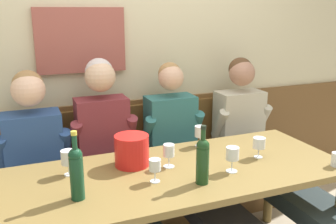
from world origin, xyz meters
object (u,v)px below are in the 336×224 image
(ice_bucket, at_px, (132,150))
(wine_glass_center_front, at_px, (259,144))
(person_right_seat, at_px, (262,149))
(wine_glass_near_bucket, at_px, (169,151))
(wine_glass_by_bottle, at_px, (68,159))
(wine_glass_mid_left, at_px, (200,132))
(person_center_left_seat, at_px, (115,169))
(wine_bottle_green_tall, at_px, (76,171))
(wine_glass_center_rear, at_px, (232,154))
(wine_glass_left_end, at_px, (155,166))
(person_left_seat, at_px, (190,163))
(wall_bench, at_px, (144,190))
(dining_table, at_px, (180,183))
(person_center_right_seat, at_px, (39,184))
(wine_bottle_amber_mid, at_px, (203,159))

(ice_bucket, relative_size, wine_glass_center_front, 1.57)
(person_right_seat, bearing_deg, wine_glass_near_bucket, -162.02)
(wine_glass_center_front, xyz_separation_m, wine_glass_by_bottle, (-1.16, 0.19, 0.01))
(wine_glass_mid_left, bearing_deg, person_center_left_seat, 175.35)
(wine_bottle_green_tall, bearing_deg, wine_glass_center_rear, -0.44)
(wine_glass_left_end, distance_m, wine_glass_by_bottle, 0.51)
(person_left_seat, distance_m, wine_glass_near_bucket, 0.46)
(person_left_seat, bearing_deg, wine_glass_near_bucket, -134.10)
(wine_glass_mid_left, bearing_deg, wine_bottle_green_tall, -153.90)
(person_right_seat, bearing_deg, ice_bucket, -170.46)
(wall_bench, bearing_deg, person_left_seat, -58.93)
(dining_table, bearing_deg, wine_glass_mid_left, 47.53)
(person_center_right_seat, relative_size, wine_glass_center_front, 9.83)
(dining_table, height_order, person_left_seat, person_left_seat)
(wine_glass_center_front, distance_m, wine_glass_mid_left, 0.41)
(wine_glass_near_bucket, xyz_separation_m, wine_glass_left_end, (-0.15, -0.16, -0.01))
(person_left_seat, bearing_deg, ice_bucket, -159.68)
(wine_glass_near_bucket, xyz_separation_m, wine_glass_center_rear, (0.32, -0.20, 0.01))
(person_center_left_seat, height_order, person_left_seat, person_center_left_seat)
(ice_bucket, xyz_separation_m, wine_bottle_amber_mid, (0.28, -0.38, 0.04))
(wall_bench, xyz_separation_m, person_center_right_seat, (-0.79, -0.35, 0.36))
(wall_bench, height_order, person_center_right_seat, person_center_right_seat)
(person_left_seat, bearing_deg, person_center_right_seat, 178.82)
(person_right_seat, relative_size, wine_bottle_amber_mid, 3.94)
(dining_table, height_order, wine_glass_by_bottle, wine_glass_by_bottle)
(person_right_seat, bearing_deg, wine_bottle_green_tall, -161.72)
(person_center_right_seat, relative_size, wine_glass_mid_left, 9.07)
(ice_bucket, distance_m, wine_bottle_green_tall, 0.48)
(dining_table, relative_size, wine_glass_near_bucket, 14.11)
(wine_bottle_green_tall, relative_size, wine_glass_near_bucket, 2.50)
(dining_table, xyz_separation_m, wine_glass_mid_left, (0.29, 0.31, 0.18))
(person_left_seat, xyz_separation_m, ice_bucket, (-0.47, -0.17, 0.23))
(wine_bottle_green_tall, relative_size, wine_glass_by_bottle, 2.40)
(wine_glass_center_front, bearing_deg, wine_glass_mid_left, 127.81)
(person_center_left_seat, relative_size, wine_glass_mid_left, 9.40)
(person_center_left_seat, distance_m, wine_glass_center_rear, 0.79)
(wall_bench, relative_size, wine_bottle_amber_mid, 7.01)
(wine_glass_near_bucket, bearing_deg, wine_glass_center_front, -7.40)
(person_left_seat, bearing_deg, wine_bottle_green_tall, -150.61)
(wine_bottle_green_tall, xyz_separation_m, wine_glass_mid_left, (0.91, 0.44, -0.05))
(dining_table, distance_m, wine_bottle_green_tall, 0.68)
(person_right_seat, distance_m, ice_bucket, 1.13)
(wine_glass_center_front, bearing_deg, person_left_seat, 131.48)
(ice_bucket, distance_m, wine_glass_center_rear, 0.60)
(wine_glass_near_bucket, bearing_deg, wine_glass_left_end, -132.86)
(person_center_right_seat, bearing_deg, wine_glass_center_rear, -25.47)
(person_center_left_seat, relative_size, wine_bottle_amber_mid, 4.09)
(wine_glass_left_end, bearing_deg, person_center_right_seat, 142.13)
(person_left_seat, distance_m, wine_bottle_amber_mid, 0.64)
(wine_glass_left_end, xyz_separation_m, wine_glass_mid_left, (0.48, 0.41, 0.00))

